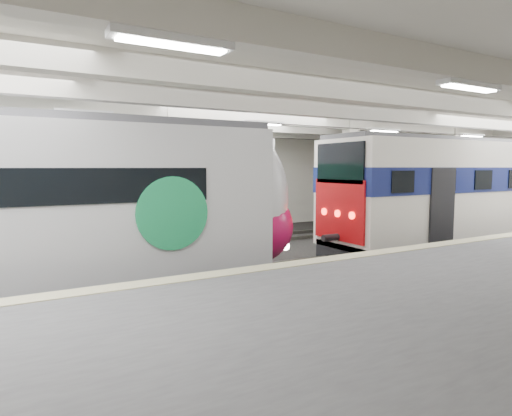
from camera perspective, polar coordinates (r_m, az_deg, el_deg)
station_hall at (r=12.41m, az=9.72°, el=4.87°), size 36.00×24.00×5.75m
modern_emu at (r=11.46m, az=-24.64°, el=-0.57°), size 14.26×2.94×4.58m
older_rer at (r=20.04m, az=25.94°, el=2.06°), size 13.69×3.02×4.50m
far_train at (r=17.04m, az=-22.01°, el=2.05°), size 15.20×3.71×4.77m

